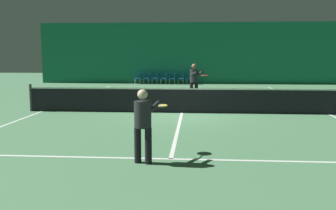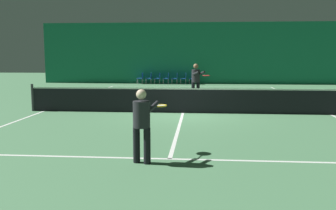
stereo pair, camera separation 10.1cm
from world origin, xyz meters
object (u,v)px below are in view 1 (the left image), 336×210
object	(u,v)px
tennis_net	(182,100)
courtside_chair_1	(147,78)
player_near	(144,120)
player_far	(194,79)
courtside_chair_3	(164,78)
courtside_chair_5	(182,78)
courtside_chair_2	(156,78)
courtside_chair_0	(138,78)
courtside_chair_6	(190,78)
courtside_chair_4	(173,78)

from	to	relation	value
tennis_net	courtside_chair_1	distance (m)	14.29
player_near	player_far	xyz separation A→B (m)	(0.98, 10.89, 0.14)
courtside_chair_3	courtside_chair_5	distance (m)	1.31
player_near	courtside_chair_2	xyz separation A→B (m)	(-1.97, 20.64, -0.41)
courtside_chair_0	player_far	bearing A→B (deg)	23.62
courtside_chair_0	courtside_chair_5	distance (m)	3.28
player_near	courtside_chair_6	bearing A→B (deg)	15.14
player_near	courtside_chair_2	size ratio (longest dim) A/B	1.82
courtside_chair_0	courtside_chair_6	world-z (taller)	same
courtside_chair_4	player_near	bearing A→B (deg)	1.82
courtside_chair_4	courtside_chair_6	size ratio (longest dim) A/B	1.00
tennis_net	player_near	xyz separation A→B (m)	(-0.53, -6.70, 0.38)
courtside_chair_2	courtside_chair_3	bearing A→B (deg)	90.00
courtside_chair_1	courtside_chair_3	xyz separation A→B (m)	(1.31, 0.00, 0.00)
courtside_chair_6	courtside_chair_4	bearing A→B (deg)	-90.00
courtside_chair_1	courtside_chair_6	distance (m)	3.28
courtside_chair_2	courtside_chair_4	xyz separation A→B (m)	(1.31, 0.00, 0.00)
courtside_chair_4	courtside_chair_5	world-z (taller)	same
tennis_net	player_near	distance (m)	6.74
player_far	courtside_chair_4	size ratio (longest dim) A/B	2.11
tennis_net	courtside_chair_5	xyz separation A→B (m)	(-0.53, 13.94, -0.03)
courtside_chair_0	player_near	bearing A→B (deg)	9.03
courtside_chair_3	player_far	bearing A→B (deg)	13.25
courtside_chair_0	courtside_chair_6	distance (m)	3.94
courtside_chair_1	courtside_chair_3	distance (m)	1.31
courtside_chair_6	courtside_chair_3	bearing A→B (deg)	-90.00
courtside_chair_2	courtside_chair_4	size ratio (longest dim) A/B	1.00
courtside_chair_1	courtside_chair_3	world-z (taller)	same
courtside_chair_2	courtside_chair_3	world-z (taller)	same
courtside_chair_3	courtside_chair_6	world-z (taller)	same
player_near	courtside_chair_1	world-z (taller)	player_near
courtside_chair_1	courtside_chair_4	world-z (taller)	same
courtside_chair_0	courtside_chair_1	bearing A→B (deg)	90.00
courtside_chair_0	tennis_net	bearing A→B (deg)	15.31
courtside_chair_1	courtside_chair_5	bearing A→B (deg)	90.00
tennis_net	courtside_chair_2	xyz separation A→B (m)	(-2.50, 13.94, -0.03)
tennis_net	courtside_chair_3	distance (m)	14.06
courtside_chair_3	courtside_chair_6	xyz separation A→B (m)	(1.97, 0.00, 0.00)
player_far	courtside_chair_1	bearing A→B (deg)	171.19
courtside_chair_0	courtside_chair_1	distance (m)	0.66
tennis_net	courtside_chair_2	world-z (taller)	tennis_net
courtside_chair_3	courtside_chair_6	size ratio (longest dim) A/B	1.00
tennis_net	courtside_chair_2	distance (m)	14.16
player_near	courtside_chair_5	size ratio (longest dim) A/B	1.82
courtside_chair_0	courtside_chair_2	size ratio (longest dim) A/B	1.00
courtside_chair_0	courtside_chair_3	bearing A→B (deg)	90.00
player_near	courtside_chair_0	bearing A→B (deg)	25.99
tennis_net	courtside_chair_5	world-z (taller)	tennis_net
courtside_chair_3	courtside_chair_2	bearing A→B (deg)	-90.00
courtside_chair_3	courtside_chair_5	size ratio (longest dim) A/B	1.00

